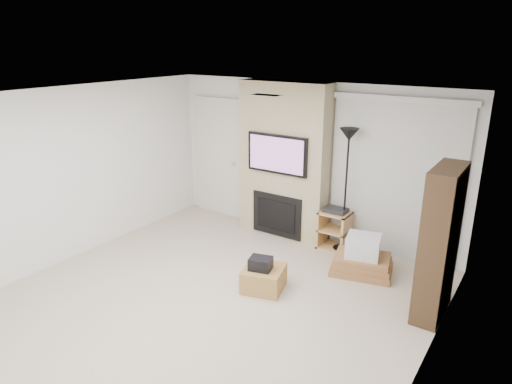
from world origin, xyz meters
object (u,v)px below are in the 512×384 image
Objects in this scene: ottoman at (264,278)px; floor_lamp at (348,156)px; bookshelf at (439,243)px; av_stand at (334,227)px; box_stack at (362,259)px.

floor_lamp is (0.37, 1.66, 1.35)m from ottoman.
floor_lamp is 1.96m from bookshelf.
bookshelf is at bearing 18.44° from ottoman.
ottoman is 0.26× the size of floor_lamp.
floor_lamp reaches higher than av_stand.
box_stack reaches higher than ottoman.
floor_lamp is at bearing 147.35° from bookshelf.
ottoman is 0.28× the size of bookshelf.
ottoman is 0.76× the size of av_stand.
av_stand is at bearing -177.15° from floor_lamp.
bookshelf is (1.95, 0.65, 0.75)m from ottoman.
floor_lamp reaches higher than box_stack.
floor_lamp is at bearing 77.27° from ottoman.
box_stack is (0.66, -0.51, -0.14)m from av_stand.
bookshelf is (1.71, -1.00, 0.55)m from av_stand.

